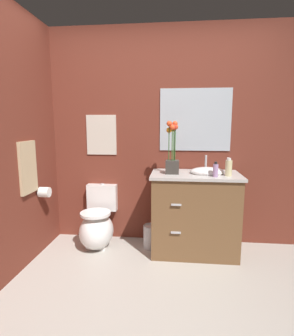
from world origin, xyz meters
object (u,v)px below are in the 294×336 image
wall_mirror (195,120)px  hanging_towel (28,168)px  lotion_bottle (228,166)px  soap_bottle (216,170)px  trash_bin (151,236)px  toilet (98,226)px  toilet_paper_roll (45,192)px  vanity_cabinet (195,212)px  flower_vase (172,154)px  hand_wash_bottle (229,168)px  wall_poster (101,135)px

wall_mirror → hanging_towel: wall_mirror is taller
lotion_bottle → wall_mirror: bearing=142.4°
soap_bottle → trash_bin: soap_bottle is taller
soap_bottle → lotion_bottle: 0.25m
toilet → toilet_paper_roll: toilet_paper_roll is taller
vanity_cabinet → lotion_bottle: size_ratio=6.27×
vanity_cabinet → soap_bottle: (0.18, -0.17, 0.50)m
flower_vase → hanging_towel: flower_vase is taller
flower_vase → hand_wash_bottle: 0.59m
toilet → flower_vase: 1.20m
vanity_cabinet → soap_bottle: size_ratio=6.97×
wall_poster → flower_vase: bearing=-20.5°
vanity_cabinet → flower_vase: 0.68m
wall_poster → lotion_bottle: bearing=-10.3°
trash_bin → toilet: bearing=-179.0°
flower_vase → toilet_paper_roll: 1.43m
soap_bottle → toilet_paper_roll: soap_bottle is taller
toilet_paper_roll → hand_wash_bottle: bearing=1.9°
trash_bin → wall_mirror: size_ratio=0.34×
soap_bottle → lotion_bottle: (0.16, 0.20, 0.01)m
toilet → soap_bottle: (1.28, -0.19, 0.71)m
vanity_cabinet → lotion_bottle: 0.61m
hand_wash_bottle → wall_poster: size_ratio=0.39×
trash_bin → hanging_towel: bearing=-161.3°
wall_poster → wall_mirror: wall_mirror is taller
hand_wash_bottle → lotion_bottle: bearing=82.5°
hand_wash_bottle → wall_poster: (-1.42, 0.40, 0.31)m
hand_wash_bottle → hanging_towel: bearing=-172.6°
vanity_cabinet → wall_mirror: (-0.00, 0.29, 1.00)m
vanity_cabinet → wall_mirror: bearing=90.5°
trash_bin → wall_poster: wall_poster is taller
toilet_paper_roll → hanging_towel: bearing=-105.8°
flower_vase → trash_bin: size_ratio=2.03×
hand_wash_bottle → trash_bin: hand_wash_bottle is taller
soap_bottle → hanging_towel: size_ratio=0.29×
flower_vase → toilet_paper_roll: bearing=-173.8°
wall_poster → wall_mirror: bearing=0.0°
lotion_bottle → flower_vase: bearing=-174.5°
toilet → vanity_cabinet: 1.12m
trash_bin → wall_poster: size_ratio=0.58×
toilet_paper_roll → wall_mirror: bearing=16.1°
trash_bin → lotion_bottle: bearing=-0.3°
hand_wash_bottle → wall_mirror: size_ratio=0.23×
toilet → lotion_bottle: lotion_bottle is taller
flower_vase → trash_bin: flower_vase is taller
toilet → trash_bin: size_ratio=2.54×
toilet → hanging_towel: hanging_towel is taller
hand_wash_bottle → hanging_towel: (-1.99, -0.26, 0.01)m
trash_bin → vanity_cabinet: bearing=-4.5°
vanity_cabinet → flower_vase: (-0.25, -0.02, 0.63)m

